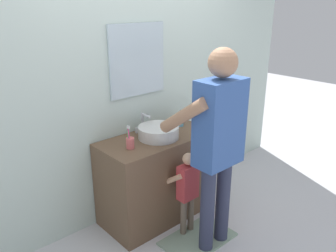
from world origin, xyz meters
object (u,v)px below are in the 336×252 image
child_toddler (187,187)px  adult_parent (217,135)px  soap_bottle (181,120)px  toothbrush_cup (130,142)px

child_toddler → adult_parent: bearing=-76.6°
soap_bottle → adult_parent: adult_parent is taller
soap_bottle → adult_parent: bearing=-112.8°
toothbrush_cup → adult_parent: bearing=-57.4°
toothbrush_cup → adult_parent: size_ratio=0.12×
child_toddler → adult_parent: size_ratio=0.47×
soap_bottle → adult_parent: (-0.31, -0.73, 0.13)m
soap_bottle → child_toddler: bearing=-127.8°
toothbrush_cup → child_toddler: (0.33, -0.36, -0.40)m
toothbrush_cup → child_toddler: 0.64m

